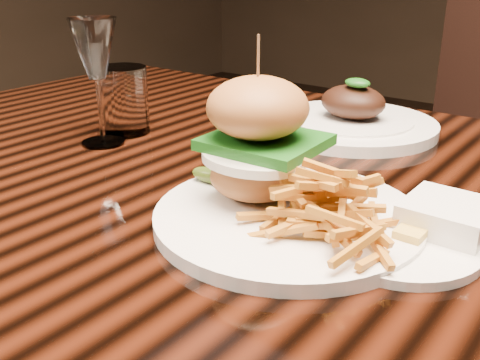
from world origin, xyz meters
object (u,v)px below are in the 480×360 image
Objects in this scene: wine_glass at (95,53)px; chair_far at (473,155)px; burger_plate at (285,178)px; dining_table at (309,238)px; far_dish at (352,121)px.

chair_far reaches higher than wine_glass.
chair_far reaches higher than burger_plate.
wine_glass is at bearing -171.52° from dining_table.
far_dish is at bearing -71.08° from chair_far.
chair_far reaches higher than far_dish.
chair_far is at bearing 86.12° from far_dish.
chair_far is (-0.03, 0.88, -0.13)m from dining_table.
far_dish is at bearing 47.13° from wine_glass.
dining_table is 0.41m from wine_glass.
dining_table is 5.47× the size of burger_plate.
chair_far is at bearing 102.70° from burger_plate.
burger_plate is at bearing -9.13° from wine_glass.
dining_table is 0.27m from far_dish.
far_dish is at bearing 115.07° from burger_plate.
burger_plate is 0.31× the size of chair_far.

